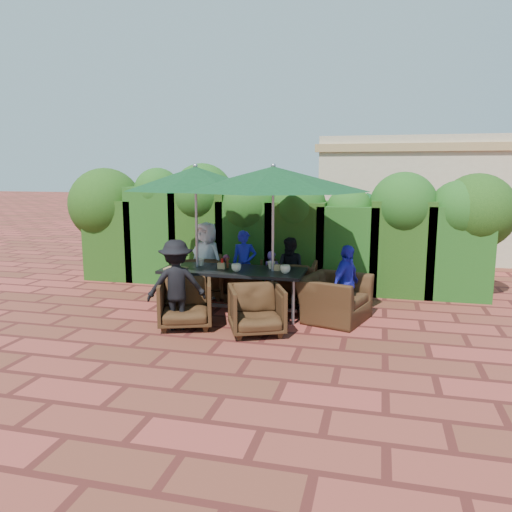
% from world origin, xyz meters
% --- Properties ---
extents(ground, '(80.00, 80.00, 0.00)m').
position_xyz_m(ground, '(0.00, 0.00, 0.00)').
color(ground, maroon).
rests_on(ground, ground).
extents(dining_table, '(2.34, 0.90, 0.75)m').
position_xyz_m(dining_table, '(-0.22, 0.20, 0.68)').
color(dining_table, black).
rests_on(dining_table, ground).
extents(umbrella_left, '(2.40, 2.40, 2.46)m').
position_xyz_m(umbrella_left, '(-0.87, 0.28, 2.21)').
color(umbrella_left, gray).
rests_on(umbrella_left, ground).
extents(umbrella_right, '(3.00, 3.00, 2.46)m').
position_xyz_m(umbrella_right, '(0.44, 0.23, 2.21)').
color(umbrella_right, gray).
rests_on(umbrella_right, ground).
extents(chair_far_left, '(1.05, 1.02, 0.86)m').
position_xyz_m(chair_far_left, '(-1.13, 1.08, 0.43)').
color(chair_far_left, black).
rests_on(chair_far_left, ground).
extents(chair_far_mid, '(0.89, 0.86, 0.77)m').
position_xyz_m(chair_far_mid, '(-0.33, 1.16, 0.39)').
color(chair_far_mid, black).
rests_on(chair_far_mid, ground).
extents(chair_far_right, '(0.85, 0.80, 0.84)m').
position_xyz_m(chair_far_right, '(0.62, 1.06, 0.42)').
color(chair_far_right, black).
rests_on(chair_far_right, ground).
extents(chair_near_left, '(0.98, 0.95, 0.80)m').
position_xyz_m(chair_near_left, '(-0.72, -0.65, 0.40)').
color(chair_near_left, black).
rests_on(chair_near_left, ground).
extents(chair_near_right, '(0.98, 0.95, 0.78)m').
position_xyz_m(chair_near_right, '(0.40, -0.70, 0.39)').
color(chair_near_right, black).
rests_on(chair_near_right, ground).
extents(chair_end_right, '(0.99, 1.23, 0.94)m').
position_xyz_m(chair_end_right, '(1.43, 0.25, 0.47)').
color(chair_end_right, black).
rests_on(chair_end_right, ground).
extents(adult_far_left, '(0.80, 0.63, 1.42)m').
position_xyz_m(adult_far_left, '(-0.99, 1.07, 0.71)').
color(adult_far_left, silver).
rests_on(adult_far_left, ground).
extents(adult_far_mid, '(0.53, 0.47, 1.26)m').
position_xyz_m(adult_far_mid, '(-0.32, 1.23, 0.63)').
color(adult_far_mid, '#2123B6').
rests_on(adult_far_mid, ground).
extents(adult_far_right, '(0.60, 0.41, 1.18)m').
position_xyz_m(adult_far_right, '(0.59, 1.13, 0.59)').
color(adult_far_right, black).
rests_on(adult_far_right, ground).
extents(adult_near_left, '(0.95, 0.71, 1.35)m').
position_xyz_m(adult_near_left, '(-0.82, -0.75, 0.67)').
color(adult_near_left, black).
rests_on(adult_near_left, ground).
extents(adult_end_right, '(0.62, 0.80, 1.22)m').
position_xyz_m(adult_end_right, '(1.61, 0.15, 0.61)').
color(adult_end_right, '#2123B6').
rests_on(adult_end_right, ground).
extents(child_left, '(0.31, 0.26, 0.79)m').
position_xyz_m(child_left, '(-0.67, 1.28, 0.40)').
color(child_left, '#D0497C').
rests_on(child_left, ground).
extents(child_right, '(0.39, 0.35, 0.89)m').
position_xyz_m(child_right, '(0.20, 1.27, 0.44)').
color(child_right, '#7C4FAC').
rests_on(child_right, ground).
extents(pedestrian_a, '(1.80, 0.93, 1.84)m').
position_xyz_m(pedestrian_a, '(1.80, 4.24, 0.92)').
color(pedestrian_a, '#238136').
rests_on(pedestrian_a, ground).
extents(pedestrian_b, '(1.07, 0.95, 1.91)m').
position_xyz_m(pedestrian_b, '(2.39, 4.28, 0.95)').
color(pedestrian_b, '#D0497C').
rests_on(pedestrian_b, ground).
extents(pedestrian_c, '(1.33, 0.88, 1.90)m').
position_xyz_m(pedestrian_c, '(3.58, 4.36, 0.95)').
color(pedestrian_c, gray).
rests_on(pedestrian_c, ground).
extents(cup_a, '(0.16, 0.16, 0.13)m').
position_xyz_m(cup_a, '(-1.17, 0.09, 0.81)').
color(cup_a, beige).
rests_on(cup_a, dining_table).
extents(cup_b, '(0.13, 0.13, 0.13)m').
position_xyz_m(cup_b, '(-0.84, 0.36, 0.81)').
color(cup_b, beige).
rests_on(cup_b, dining_table).
extents(cup_c, '(0.16, 0.16, 0.13)m').
position_xyz_m(cup_c, '(-0.12, 0.04, 0.81)').
color(cup_c, beige).
rests_on(cup_c, dining_table).
extents(cup_d, '(0.13, 0.13, 0.12)m').
position_xyz_m(cup_d, '(0.38, 0.40, 0.81)').
color(cup_d, beige).
rests_on(cup_d, dining_table).
extents(cup_e, '(0.16, 0.16, 0.13)m').
position_xyz_m(cup_e, '(0.67, 0.09, 0.81)').
color(cup_e, beige).
rests_on(cup_e, dining_table).
extents(ketchup_bottle, '(0.04, 0.04, 0.17)m').
position_xyz_m(ketchup_bottle, '(-0.41, 0.21, 0.83)').
color(ketchup_bottle, '#B20C0A').
rests_on(ketchup_bottle, dining_table).
extents(sauce_bottle, '(0.04, 0.04, 0.17)m').
position_xyz_m(sauce_bottle, '(-0.34, 0.28, 0.83)').
color(sauce_bottle, '#4C230C').
rests_on(sauce_bottle, dining_table).
extents(serving_tray, '(0.35, 0.25, 0.02)m').
position_xyz_m(serving_tray, '(-1.14, 0.00, 0.76)').
color(serving_tray, olive).
rests_on(serving_tray, dining_table).
extents(number_block_left, '(0.12, 0.06, 0.10)m').
position_xyz_m(number_block_left, '(-0.42, 0.18, 0.80)').
color(number_block_left, tan).
rests_on(number_block_left, dining_table).
extents(number_block_right, '(0.12, 0.06, 0.10)m').
position_xyz_m(number_block_right, '(0.49, 0.26, 0.80)').
color(number_block_right, tan).
rests_on(number_block_right, dining_table).
extents(hedge_wall, '(9.10, 1.60, 2.49)m').
position_xyz_m(hedge_wall, '(-0.10, 2.32, 1.31)').
color(hedge_wall, '#14340E').
rests_on(hedge_wall, ground).
extents(building, '(6.20, 3.08, 3.20)m').
position_xyz_m(building, '(3.50, 6.99, 1.61)').
color(building, beige).
rests_on(building, ground).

